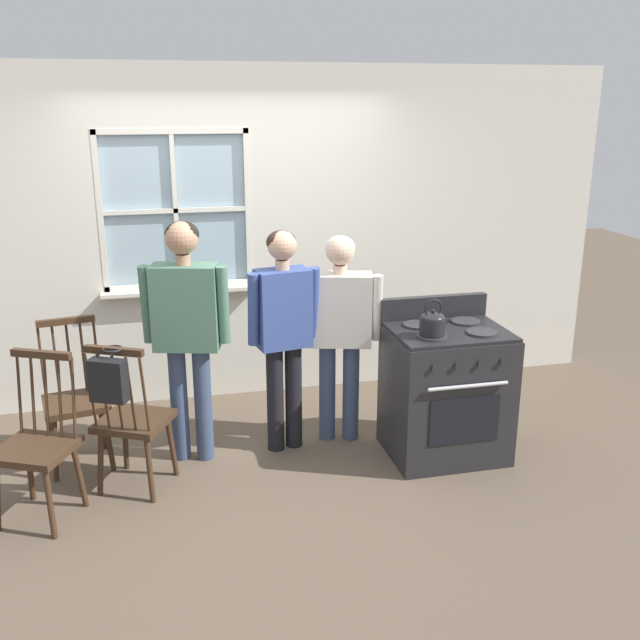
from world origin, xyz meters
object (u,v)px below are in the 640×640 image
(stove, at_px, (446,391))
(kettle, at_px, (433,323))
(chair_by_window, at_px, (132,422))
(person_elderly_left, at_px, (186,318))
(person_adult_right, at_px, (340,319))
(handbag, at_px, (108,379))
(potted_plant, at_px, (205,280))
(chair_center_cluster, at_px, (37,447))
(person_teen_center, at_px, (283,322))
(chair_near_wall, at_px, (76,402))

(stove, relative_size, kettle, 4.39)
(chair_by_window, relative_size, person_elderly_left, 0.60)
(person_adult_right, xyz_separation_m, handbag, (-1.57, -0.59, -0.09))
(person_elderly_left, xyz_separation_m, kettle, (1.56, -0.46, -0.01))
(kettle, distance_m, potted_plant, 2.01)
(person_adult_right, distance_m, handbag, 1.68)
(chair_center_cluster, xyz_separation_m, person_teen_center, (1.59, 0.55, 0.50))
(chair_by_window, xyz_separation_m, person_teen_center, (1.04, 0.32, 0.50))
(person_adult_right, relative_size, potted_plant, 7.03)
(person_elderly_left, bearing_deg, chair_center_cluster, -135.12)
(chair_center_cluster, relative_size, stove, 0.94)
(stove, xyz_separation_m, handbag, (-2.23, -0.19, 0.37))
(chair_by_window, height_order, handbag, same)
(chair_center_cluster, distance_m, person_elderly_left, 1.22)
(stove, xyz_separation_m, potted_plant, (-1.53, 1.35, 0.56))
(stove, relative_size, handbag, 3.53)
(person_adult_right, relative_size, stove, 1.41)
(person_elderly_left, distance_m, stove, 1.86)
(chair_near_wall, distance_m, person_elderly_left, 0.96)
(kettle, relative_size, handbag, 0.80)
(person_teen_center, xyz_separation_m, stove, (1.08, -0.34, -0.48))
(chair_near_wall, distance_m, chair_center_cluster, 0.67)
(chair_near_wall, bearing_deg, stove, -20.37)
(chair_by_window, distance_m, stove, 2.13)
(chair_center_cluster, xyz_separation_m, stove, (2.67, 0.21, 0.01))
(person_adult_right, bearing_deg, chair_by_window, -150.72)
(chair_near_wall, relative_size, potted_plant, 4.68)
(person_teen_center, height_order, potted_plant, person_teen_center)
(person_adult_right, distance_m, potted_plant, 1.29)
(chair_by_window, relative_size, chair_center_cluster, 1.00)
(person_adult_right, bearing_deg, handbag, -144.73)
(person_adult_right, height_order, stove, person_adult_right)
(chair_center_cluster, distance_m, handbag, 0.58)
(chair_near_wall, relative_size, person_elderly_left, 0.60)
(kettle, bearing_deg, potted_plant, 132.35)
(stove, distance_m, kettle, 0.59)
(chair_center_cluster, bearing_deg, stove, 30.11)
(chair_by_window, distance_m, person_adult_right, 1.58)
(stove, bearing_deg, kettle, -143.42)
(person_teen_center, relative_size, potted_plant, 7.32)
(chair_by_window, distance_m, person_elderly_left, 0.76)
(potted_plant, bearing_deg, handbag, -114.45)
(person_adult_right, bearing_deg, person_teen_center, -157.69)
(stove, bearing_deg, person_teen_center, 162.51)
(handbag, bearing_deg, chair_center_cluster, -177.58)
(person_adult_right, relative_size, handbag, 4.96)
(chair_center_cluster, height_order, kettle, kettle)
(kettle, height_order, potted_plant, kettle)
(chair_by_window, height_order, person_adult_right, person_adult_right)
(chair_near_wall, height_order, stove, stove)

